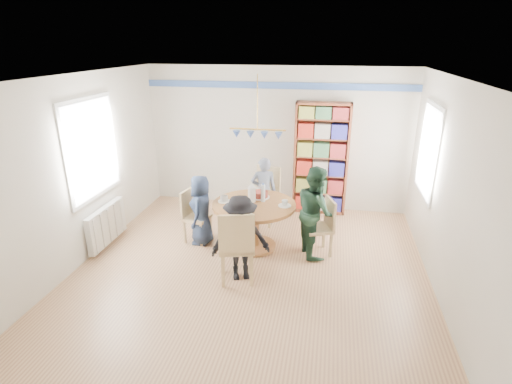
% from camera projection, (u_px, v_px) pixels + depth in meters
% --- Properties ---
extents(ground, '(5.00, 5.00, 0.00)m').
position_uv_depth(ground, '(251.00, 269.00, 5.81)').
color(ground, tan).
extents(room_shell, '(5.00, 5.00, 5.00)m').
position_uv_depth(room_shell, '(245.00, 143.00, 6.06)').
color(room_shell, white).
rests_on(room_shell, ground).
extents(radiator, '(0.12, 1.00, 0.60)m').
position_uv_depth(radiator, '(107.00, 225.00, 6.38)').
color(radiator, silver).
rests_on(radiator, ground).
extents(dining_table, '(1.30, 1.30, 0.75)m').
position_uv_depth(dining_table, '(254.00, 215.00, 6.24)').
color(dining_table, brown).
rests_on(dining_table, ground).
extents(chair_left, '(0.45, 0.45, 0.87)m').
position_uv_depth(chair_left, '(193.00, 213.00, 6.50)').
color(chair_left, tan).
rests_on(chair_left, ground).
extents(chair_right, '(0.51, 0.51, 0.89)m').
position_uv_depth(chair_right, '(323.00, 224.00, 6.09)').
color(chair_right, tan).
rests_on(chair_right, ground).
extents(chair_far, '(0.54, 0.54, 1.01)m').
position_uv_depth(chair_far, '(266.00, 192.00, 7.19)').
color(chair_far, tan).
rests_on(chair_far, ground).
extents(chair_near, '(0.57, 0.57, 1.06)m').
position_uv_depth(chair_near, '(237.00, 244.00, 5.29)').
color(chair_near, tan).
rests_on(chair_near, ground).
extents(person_left, '(0.39, 0.58, 1.15)m').
position_uv_depth(person_left, '(201.00, 210.00, 6.39)').
color(person_left, '#1B273D').
rests_on(person_left, ground).
extents(person_right, '(0.73, 0.82, 1.40)m').
position_uv_depth(person_right, '(315.00, 211.00, 6.01)').
color(person_right, '#1A3524').
rests_on(person_right, ground).
extents(person_far, '(0.51, 0.39, 1.24)m').
position_uv_depth(person_far, '(264.00, 191.00, 7.05)').
color(person_far, gray).
rests_on(person_far, ground).
extents(person_near, '(0.90, 0.69, 1.23)m').
position_uv_depth(person_near, '(241.00, 238.00, 5.38)').
color(person_near, black).
rests_on(person_near, ground).
extents(bookshelf, '(1.00, 0.30, 2.09)m').
position_uv_depth(bookshelf, '(321.00, 160.00, 7.44)').
color(bookshelf, brown).
rests_on(bookshelf, ground).
extents(tableware, '(1.15, 1.15, 0.30)m').
position_uv_depth(tableware, '(253.00, 199.00, 6.18)').
color(tableware, white).
rests_on(tableware, dining_table).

